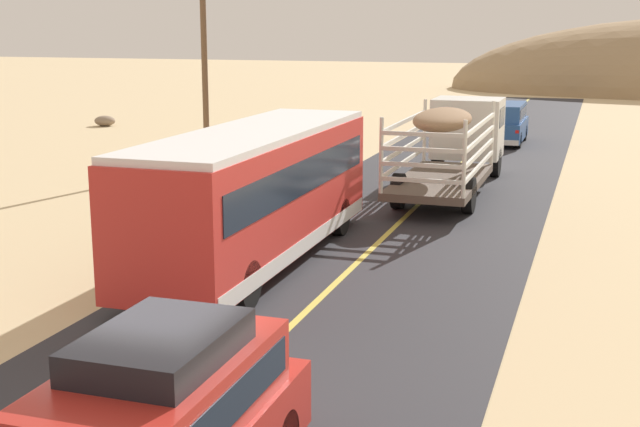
# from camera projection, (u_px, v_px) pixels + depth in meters

# --- Properties ---
(suv_near) EXTENTS (1.90, 4.62, 2.29)m
(suv_near) POSITION_uv_depth(u_px,v_px,m) (165.00, 426.00, 9.73)
(suv_near) COLOR #B2261E
(suv_near) RESTS_ON road_surface
(livestock_truck) EXTENTS (2.53, 9.70, 3.02)m
(livestock_truck) POSITION_uv_depth(u_px,v_px,m) (458.00, 136.00, 30.11)
(livestock_truck) COLOR silver
(livestock_truck) RESTS_ON road_surface
(bus) EXTENTS (2.54, 10.00, 3.21)m
(bus) POSITION_uv_depth(u_px,v_px,m) (256.00, 192.00, 20.23)
(bus) COLOR red
(bus) RESTS_ON road_surface
(car_far) EXTENTS (1.90, 4.62, 1.93)m
(car_far) POSITION_uv_depth(u_px,v_px,m) (504.00, 121.00, 40.84)
(car_far) COLOR #264C8C
(car_far) RESTS_ON road_surface
(power_pole_mid) EXTENTS (2.20, 0.24, 8.69)m
(power_pole_mid) POSITION_uv_depth(u_px,v_px,m) (204.00, 50.00, 33.77)
(power_pole_mid) COLOR brown
(power_pole_mid) RESTS_ON ground
(boulder_mid_field) EXTENTS (1.20, 1.01, 0.58)m
(boulder_mid_field) POSITION_uv_depth(u_px,v_px,m) (105.00, 121.00, 48.30)
(boulder_mid_field) COLOR #84705B
(boulder_mid_field) RESTS_ON ground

